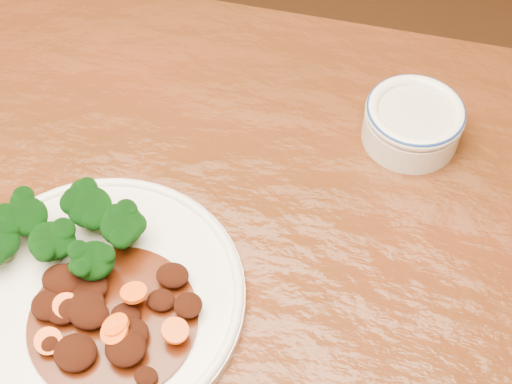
# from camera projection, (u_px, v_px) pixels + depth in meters

# --- Properties ---
(dining_table) EXTENTS (1.53, 0.96, 0.75)m
(dining_table) POSITION_uv_depth(u_px,v_px,m) (122.00, 307.00, 0.81)
(dining_table) COLOR #58220F
(dining_table) RESTS_ON ground
(dinner_plate) EXTENTS (0.30, 0.30, 0.02)m
(dinner_plate) POSITION_uv_depth(u_px,v_px,m) (98.00, 297.00, 0.71)
(dinner_plate) COLOR white
(dinner_plate) RESTS_ON dining_table
(broccoli_florets) EXTENTS (0.16, 0.10, 0.05)m
(broccoli_florets) POSITION_uv_depth(u_px,v_px,m) (64.00, 231.00, 0.72)
(broccoli_florets) COLOR olive
(broccoli_florets) RESTS_ON dinner_plate
(mince_stew) EXTENTS (0.17, 0.17, 0.03)m
(mince_stew) POSITION_uv_depth(u_px,v_px,m) (102.00, 315.00, 0.69)
(mince_stew) COLOR #4C1C08
(mince_stew) RESTS_ON dinner_plate
(dip_bowl) EXTENTS (0.12, 0.12, 0.05)m
(dip_bowl) POSITION_uv_depth(u_px,v_px,m) (413.00, 121.00, 0.83)
(dip_bowl) COLOR white
(dip_bowl) RESTS_ON dining_table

